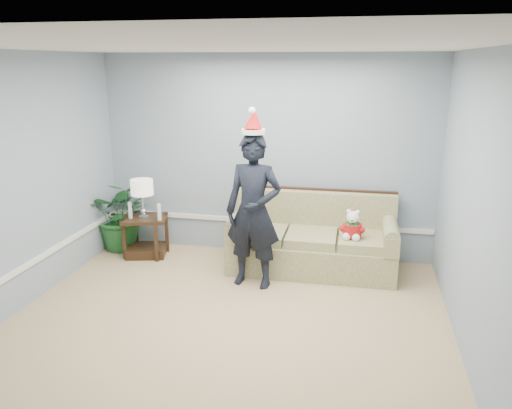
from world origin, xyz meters
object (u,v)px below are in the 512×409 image
at_px(side_table, 146,240).
at_px(man, 253,212).
at_px(sofa, 312,242).
at_px(teddy_bear, 352,228).
at_px(houseplant, 123,214).
at_px(table_lamp, 142,189).

relative_size(side_table, man, 0.37).
height_order(sofa, teddy_bear, sofa).
height_order(sofa, houseplant, houseplant).
height_order(houseplant, teddy_bear, houseplant).
distance_m(houseplant, man, 2.25).
bearing_deg(sofa, teddy_bear, -23.41).
relative_size(sofa, table_lamp, 3.94).
distance_m(table_lamp, teddy_bear, 2.79).
xyz_separation_m(side_table, man, (1.65, -0.60, 0.70)).
bearing_deg(table_lamp, side_table, 102.70).
bearing_deg(side_table, teddy_bear, -3.28).
xyz_separation_m(table_lamp, man, (1.64, -0.55, -0.05)).
distance_m(table_lamp, man, 1.73).
bearing_deg(man, table_lamp, 168.56).
height_order(man, teddy_bear, man).
relative_size(sofa, side_table, 3.12).
bearing_deg(side_table, man, -19.97).
distance_m(sofa, teddy_bear, 0.62).
relative_size(table_lamp, houseplant, 0.52).
relative_size(sofa, houseplant, 2.06).
xyz_separation_m(table_lamp, houseplant, (-0.43, 0.24, -0.45)).
height_order(sofa, man, man).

